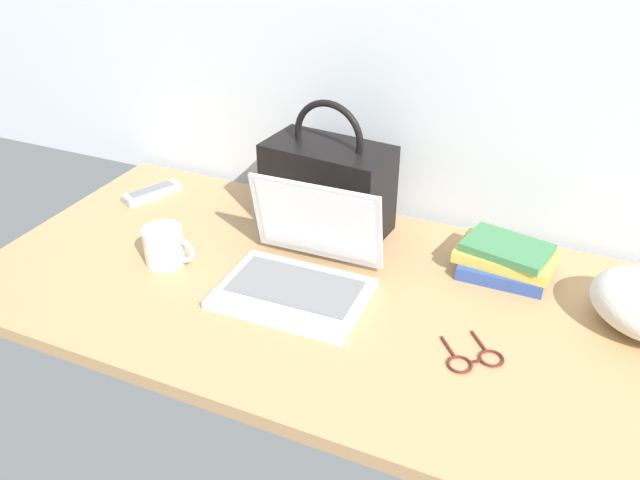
{
  "coord_description": "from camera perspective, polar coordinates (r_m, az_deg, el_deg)",
  "views": [
    {
      "loc": [
        0.41,
        -1.03,
        0.83
      ],
      "look_at": [
        -0.04,
        0.0,
        0.15
      ],
      "focal_mm": 35.6,
      "sensor_mm": 36.0,
      "label": 1
    }
  ],
  "objects": [
    {
      "name": "coffee_mug",
      "position": [
        1.48,
        -13.76,
        -0.49
      ],
      "size": [
        0.13,
        0.09,
        0.09
      ],
      "color": "white",
      "rests_on": "desk"
    },
    {
      "name": "handbag",
      "position": [
        1.54,
        0.72,
        4.92
      ],
      "size": [
        0.31,
        0.19,
        0.33
      ],
      "color": "black",
      "rests_on": "desk"
    },
    {
      "name": "remote_control_near",
      "position": [
        1.8,
        -14.84,
        4.13
      ],
      "size": [
        0.11,
        0.16,
        0.02
      ],
      "color": "#B7B7B7",
      "rests_on": "desk"
    },
    {
      "name": "book_stack",
      "position": [
        1.47,
        16.3,
        -1.65
      ],
      "size": [
        0.22,
        0.16,
        0.07
      ],
      "color": "#334C99",
      "rests_on": "desk"
    },
    {
      "name": "desk",
      "position": [
        1.37,
        1.5,
        -5.16
      ],
      "size": [
        1.6,
        0.76,
        0.03
      ],
      "color": "tan",
      "rests_on": "ground"
    },
    {
      "name": "eyeglasses",
      "position": [
        1.23,
        13.74,
        -10.42
      ],
      "size": [
        0.14,
        0.14,
        0.01
      ],
      "color": "#591E19",
      "rests_on": "desk"
    },
    {
      "name": "laptop",
      "position": [
        1.36,
        -1.73,
        -2.54
      ],
      "size": [
        0.31,
        0.27,
        0.21
      ],
      "color": "silver",
      "rests_on": "desk"
    }
  ]
}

